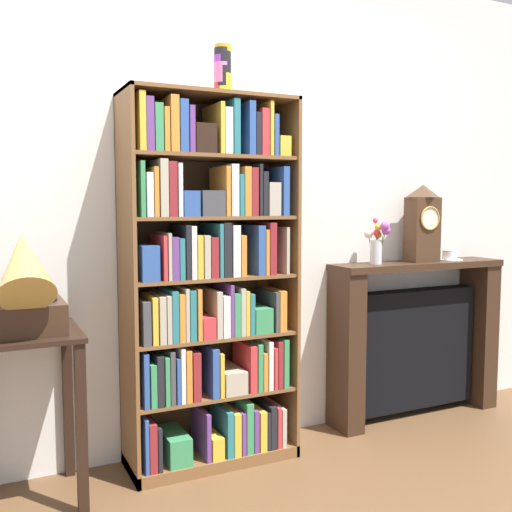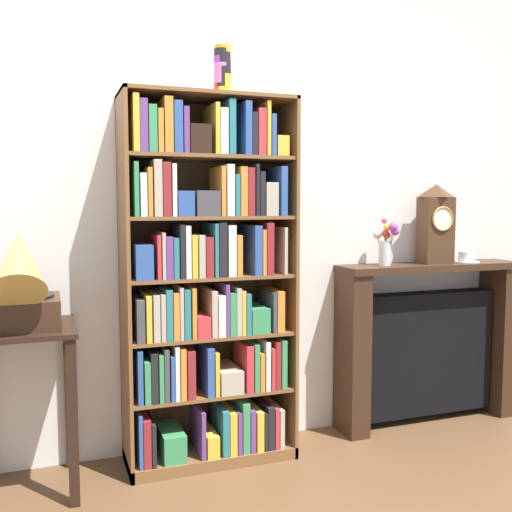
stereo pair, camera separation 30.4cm
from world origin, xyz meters
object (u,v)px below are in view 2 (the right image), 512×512
Objects in this scene: cup_stack at (223,72)px; teacup_with_saucer at (466,258)px; bookshelf at (207,288)px; mantel_clock at (436,224)px; flower_vase at (386,242)px; fireplace_mantel at (427,344)px; side_table_left at (24,375)px; gramophone at (20,286)px.

teacup_with_saucer is at bearing -0.09° from cup_stack.
teacup_with_saucer is at bearing 2.00° from bookshelf.
mantel_clock is (1.31, -0.00, -0.78)m from cup_stack.
mantel_clock is 1.72× the size of flower_vase.
fireplace_mantel is 4.26× the size of flower_vase.
side_table_left is 2.27m from fireplace_mantel.
mantel_clock is (0.02, -0.02, 0.73)m from fireplace_mantel.
flower_vase is (0.97, -0.01, -0.88)m from cup_stack.
cup_stack reaches higher than bookshelf.
side_table_left is 2.56m from teacup_with_saucer.
side_table_left is 2.81× the size of flower_vase.
cup_stack is 1.84m from teacup_with_saucer.
flower_vase reaches higher than teacup_with_saucer.
gramophone is 3.13× the size of teacup_with_saucer.
teacup_with_saucer is (0.57, 0.00, -0.11)m from flower_vase.
gramophone is at bearing -176.15° from teacup_with_saucer.
gramophone is (-0.98, -0.17, -1.02)m from cup_stack.
bookshelf is 1.65m from teacup_with_saucer.
cup_stack reaches higher than gramophone.
gramophone is at bearing -90.00° from side_table_left.
mantel_clock is at bearing 2.66° from side_table_left.
side_table_left is 2.39m from mantel_clock.
cup_stack is 0.51× the size of gramophone.
fireplace_mantel is (1.40, 0.08, -0.42)m from bookshelf.
bookshelf reaches higher than flower_vase.
gramophone is 1.85× the size of flower_vase.
flower_vase reaches higher than side_table_left.
bookshelf is 0.88m from gramophone.
bookshelf is 11.51× the size of teacup_with_saucer.
bookshelf is 0.94m from side_table_left.
flower_vase is (1.08, 0.05, 0.21)m from bookshelf.
bookshelf is 1.10m from cup_stack.
mantel_clock reaches higher than fireplace_mantel.
bookshelf is 6.79× the size of flower_vase.
bookshelf reaches higher than teacup_with_saucer.
teacup_with_saucer reaches higher than side_table_left.
bookshelf is at bearing -177.10° from flower_vase.
gramophone reaches higher than teacup_with_saucer.
side_table_left is at bearing -176.70° from fireplace_mantel.
flower_vase is at bearing 2.90° from bookshelf.
gramophone reaches higher than fireplace_mantel.
side_table_left is at bearing -177.53° from teacup_with_saucer.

